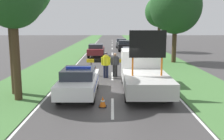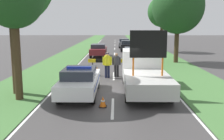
{
  "view_description": "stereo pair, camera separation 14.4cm",
  "coord_description": "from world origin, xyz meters",
  "px_view_note": "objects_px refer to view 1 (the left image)",
  "views": [
    {
      "loc": [
        -0.02,
        -13.62,
        3.61
      ],
      "look_at": [
        -0.08,
        0.93,
        1.1
      ],
      "focal_mm": 42.0,
      "sensor_mm": 36.0,
      "label": 1
    },
    {
      "loc": [
        0.12,
        -13.62,
        3.61
      ],
      "look_at": [
        -0.08,
        0.93,
        1.1
      ],
      "focal_mm": 42.0,
      "sensor_mm": 36.0,
      "label": 2
    }
  ],
  "objects_px": {
    "traffic_cone_centre_front": "(71,74)",
    "traffic_cone_behind_barrier": "(129,75)",
    "work_truck": "(144,71)",
    "traffic_cone_near_truck": "(145,69)",
    "queued_car_wagon_maroon": "(97,50)",
    "traffic_cone_near_police": "(97,71)",
    "traffic_cone_lane_edge": "(104,102)",
    "police_officer": "(107,63)",
    "queued_car_van_white": "(133,55)",
    "roadside_tree_near_right": "(177,7)",
    "police_car": "(80,81)",
    "roadside_tree_mid_right": "(161,12)",
    "queued_car_suv_grey": "(122,43)",
    "pedestrian_civilian": "(116,63)",
    "queued_car_sedan_black": "(126,45)",
    "road_barrier": "(110,62)"
  },
  "relations": [
    {
      "from": "traffic_cone_centre_front",
      "to": "traffic_cone_behind_barrier",
      "type": "distance_m",
      "value": 3.89
    },
    {
      "from": "work_truck",
      "to": "traffic_cone_near_truck",
      "type": "relative_size",
      "value": 10.46
    },
    {
      "from": "queued_car_wagon_maroon",
      "to": "traffic_cone_near_police",
      "type": "bearing_deg",
      "value": 93.22
    },
    {
      "from": "traffic_cone_near_police",
      "to": "traffic_cone_lane_edge",
      "type": "height_order",
      "value": "traffic_cone_near_police"
    },
    {
      "from": "police_officer",
      "to": "traffic_cone_lane_edge",
      "type": "distance_m",
      "value": 6.6
    },
    {
      "from": "traffic_cone_near_truck",
      "to": "queued_car_van_white",
      "type": "height_order",
      "value": "queued_car_van_white"
    },
    {
      "from": "traffic_cone_near_police",
      "to": "traffic_cone_centre_front",
      "type": "distance_m",
      "value": 2.02
    },
    {
      "from": "roadside_tree_near_right",
      "to": "police_officer",
      "type": "bearing_deg",
      "value": -130.65
    },
    {
      "from": "police_car",
      "to": "traffic_cone_lane_edge",
      "type": "distance_m",
      "value": 2.41
    },
    {
      "from": "roadside_tree_mid_right",
      "to": "queued_car_suv_grey",
      "type": "bearing_deg",
      "value": 126.52
    },
    {
      "from": "pedestrian_civilian",
      "to": "traffic_cone_behind_barrier",
      "type": "height_order",
      "value": "pedestrian_civilian"
    },
    {
      "from": "police_officer",
      "to": "queued_car_wagon_maroon",
      "type": "distance_m",
      "value": 12.19
    },
    {
      "from": "work_truck",
      "to": "traffic_cone_lane_edge",
      "type": "relative_size",
      "value": 12.87
    },
    {
      "from": "traffic_cone_lane_edge",
      "to": "queued_car_suv_grey",
      "type": "height_order",
      "value": "queued_car_suv_grey"
    },
    {
      "from": "work_truck",
      "to": "queued_car_sedan_black",
      "type": "distance_m",
      "value": 22.16
    },
    {
      "from": "queued_car_wagon_maroon",
      "to": "roadside_tree_near_right",
      "type": "height_order",
      "value": "roadside_tree_near_right"
    },
    {
      "from": "traffic_cone_near_truck",
      "to": "queued_car_sedan_black",
      "type": "bearing_deg",
      "value": 92.09
    },
    {
      "from": "work_truck",
      "to": "queued_car_suv_grey",
      "type": "distance_m",
      "value": 27.83
    },
    {
      "from": "police_officer",
      "to": "work_truck",
      "type": "bearing_deg",
      "value": 127.63
    },
    {
      "from": "police_car",
      "to": "work_truck",
      "type": "distance_m",
      "value": 3.69
    },
    {
      "from": "queued_car_wagon_maroon",
      "to": "road_barrier",
      "type": "bearing_deg",
      "value": 98.2
    },
    {
      "from": "road_barrier",
      "to": "traffic_cone_near_truck",
      "type": "height_order",
      "value": "road_barrier"
    },
    {
      "from": "police_car",
      "to": "police_officer",
      "type": "bearing_deg",
      "value": 78.69
    },
    {
      "from": "police_officer",
      "to": "traffic_cone_near_police",
      "type": "bearing_deg",
      "value": -37.27
    },
    {
      "from": "pedestrian_civilian",
      "to": "queued_car_van_white",
      "type": "distance_m",
      "value": 6.52
    },
    {
      "from": "traffic_cone_near_truck",
      "to": "queued_car_sedan_black",
      "type": "distance_m",
      "value": 17.02
    },
    {
      "from": "queued_car_sedan_black",
      "to": "work_truck",
      "type": "bearing_deg",
      "value": 89.82
    },
    {
      "from": "traffic_cone_near_police",
      "to": "traffic_cone_behind_barrier",
      "type": "distance_m",
      "value": 2.47
    },
    {
      "from": "traffic_cone_near_truck",
      "to": "queued_car_suv_grey",
      "type": "bearing_deg",
      "value": 92.31
    },
    {
      "from": "queued_car_wagon_maroon",
      "to": "roadside_tree_near_right",
      "type": "bearing_deg",
      "value": 149.34
    },
    {
      "from": "police_car",
      "to": "traffic_cone_behind_barrier",
      "type": "relative_size",
      "value": 9.99
    },
    {
      "from": "traffic_cone_centre_front",
      "to": "traffic_cone_lane_edge",
      "type": "height_order",
      "value": "traffic_cone_centre_front"
    },
    {
      "from": "road_barrier",
      "to": "traffic_cone_behind_barrier",
      "type": "relative_size",
      "value": 6.6
    },
    {
      "from": "traffic_cone_behind_barrier",
      "to": "traffic_cone_lane_edge",
      "type": "xyz_separation_m",
      "value": [
        -1.48,
        -6.16,
        -0.0
      ]
    },
    {
      "from": "queued_car_suv_grey",
      "to": "roadside_tree_near_right",
      "type": "relative_size",
      "value": 0.54
    },
    {
      "from": "traffic_cone_centre_front",
      "to": "queued_car_sedan_black",
      "type": "distance_m",
      "value": 19.95
    },
    {
      "from": "queued_car_van_white",
      "to": "queued_car_suv_grey",
      "type": "xyz_separation_m",
      "value": [
        -0.33,
        17.89,
        -0.05
      ]
    },
    {
      "from": "police_car",
      "to": "traffic_cone_near_truck",
      "type": "relative_size",
      "value": 8.2
    },
    {
      "from": "queued_car_wagon_maroon",
      "to": "traffic_cone_centre_front",
      "type": "bearing_deg",
      "value": 85.44
    },
    {
      "from": "traffic_cone_near_truck",
      "to": "traffic_cone_centre_front",
      "type": "bearing_deg",
      "value": -155.38
    },
    {
      "from": "traffic_cone_behind_barrier",
      "to": "roadside_tree_mid_right",
      "type": "xyz_separation_m",
      "value": [
        5.3,
        18.4,
        5.08
      ]
    },
    {
      "from": "traffic_cone_near_truck",
      "to": "police_officer",
      "type": "bearing_deg",
      "value": -146.4
    },
    {
      "from": "traffic_cone_behind_barrier",
      "to": "queued_car_suv_grey",
      "type": "distance_m",
      "value": 24.96
    },
    {
      "from": "queued_car_sedan_black",
      "to": "police_officer",
      "type": "bearing_deg",
      "value": 83.26
    },
    {
      "from": "road_barrier",
      "to": "queued_car_suv_grey",
      "type": "bearing_deg",
      "value": 86.74
    },
    {
      "from": "queued_car_wagon_maroon",
      "to": "queued_car_suv_grey",
      "type": "height_order",
      "value": "queued_car_wagon_maroon"
    },
    {
      "from": "police_car",
      "to": "queued_car_van_white",
      "type": "relative_size",
      "value": 1.15
    },
    {
      "from": "traffic_cone_lane_edge",
      "to": "queued_car_sedan_black",
      "type": "relative_size",
      "value": 0.12
    },
    {
      "from": "queued_car_wagon_maroon",
      "to": "roadside_tree_near_right",
      "type": "xyz_separation_m",
      "value": [
        7.81,
        -4.63,
        4.51
      ]
    },
    {
      "from": "traffic_cone_behind_barrier",
      "to": "road_barrier",
      "type": "bearing_deg",
      "value": 136.03
    }
  ]
}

